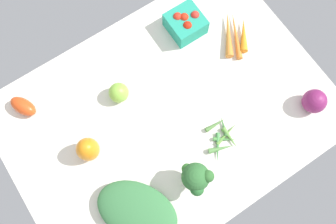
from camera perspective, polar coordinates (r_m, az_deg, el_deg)
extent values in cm
cube|color=silver|center=(117.03, 0.00, -0.41)|extent=(104.00, 76.00, 2.00)
sphere|color=#86BF41|center=(115.92, -7.91, 3.10)|extent=(6.54, 6.54, 6.54)
ellipsoid|color=orange|center=(111.00, -12.71, -5.86)|extent=(9.86, 9.86, 10.05)
ellipsoid|color=#377440|center=(109.07, -4.97, -15.55)|extent=(27.25, 29.87, 5.89)
cylinder|color=#93CE7E|center=(109.90, 4.23, -10.64)|extent=(3.87, 3.87, 5.05)
sphere|color=#2F6630|center=(104.29, 4.45, -10.34)|extent=(8.37, 8.37, 8.37)
sphere|color=#2F6C2A|center=(104.75, 3.09, -9.11)|extent=(3.29, 3.29, 3.29)
sphere|color=#2F662D|center=(102.58, 6.44, -10.19)|extent=(3.62, 3.62, 3.62)
sphere|color=#28632D|center=(104.57, 4.67, -12.18)|extent=(4.14, 4.14, 4.14)
cone|color=#538644|center=(113.85, 8.59, -5.77)|extent=(8.52, 4.57, 1.74)
cone|color=#45883F|center=(114.78, 9.09, -4.34)|extent=(6.73, 5.31, 1.34)
cone|color=#408744|center=(113.87, 7.96, -5.68)|extent=(6.79, 8.52, 1.42)
cone|color=#417A3C|center=(115.64, 8.91, -2.30)|extent=(3.65, 6.54, 1.41)
cone|color=#4D7B3A|center=(115.36, 7.66, -1.99)|extent=(7.57, 1.88, 1.55)
cone|color=#568B3B|center=(114.96, 9.90, -4.09)|extent=(1.74, 7.51, 1.72)
cone|color=#578936|center=(115.30, 9.40, -3.46)|extent=(9.52, 3.34, 1.28)
ellipsoid|color=#D94719|center=(123.35, -22.21, 0.85)|extent=(8.54, 10.53, 4.95)
cube|color=teal|center=(125.37, 2.82, 13.95)|extent=(11.47, 11.47, 6.67)
sphere|color=red|center=(123.32, 1.53, 14.97)|extent=(3.19, 3.19, 3.19)
sphere|color=red|center=(121.86, 3.13, 13.59)|extent=(3.27, 3.27, 3.27)
sphere|color=red|center=(123.11, 2.62, 14.89)|extent=(3.04, 3.04, 3.04)
sphere|color=red|center=(123.69, 4.36, 15.21)|extent=(2.97, 2.97, 2.97)
cone|color=orange|center=(128.06, 12.04, 12.00)|extent=(9.54, 11.62, 2.76)
cone|color=orange|center=(127.95, 10.83, 12.04)|extent=(10.27, 16.81, 2.04)
cone|color=orange|center=(127.25, 9.66, 12.24)|extent=(11.64, 15.69, 2.80)
sphere|color=#7E215A|center=(122.49, 22.41, 1.62)|extent=(7.77, 7.77, 7.77)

